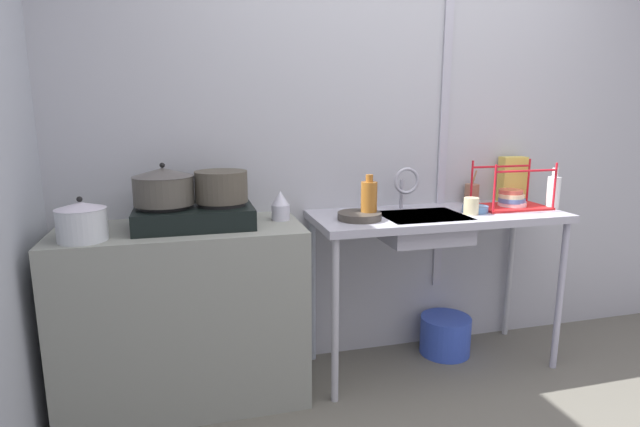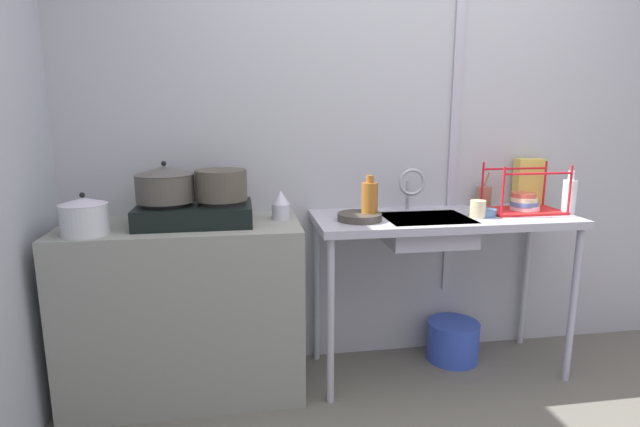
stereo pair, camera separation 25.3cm
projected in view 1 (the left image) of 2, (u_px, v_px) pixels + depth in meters
wall_back at (390, 144)px, 2.89m from camera, size 4.43×0.10×2.46m
wall_metal_strip at (444, 123)px, 2.89m from camera, size 0.05×0.01×1.97m
counter_concrete at (185, 315)px, 2.46m from camera, size 1.15×0.53×0.88m
counter_sink at (437, 227)px, 2.72m from camera, size 1.37×0.53×0.88m
stove at (194, 216)px, 2.38m from camera, size 0.55×0.34×0.11m
pot_on_left_burner at (164, 186)px, 2.31m from camera, size 0.28×0.28×0.19m
pot_on_right_burner at (221, 186)px, 2.38m from camera, size 0.25×0.25×0.15m
pot_beside_stove at (82, 221)px, 2.12m from camera, size 0.21×0.21×0.19m
percolator at (280, 206)px, 2.52m from camera, size 0.09×0.09×0.15m
sink_basin at (423, 228)px, 2.66m from camera, size 0.44×0.35×0.13m
faucet at (406, 183)px, 2.74m from camera, size 0.15×0.08×0.24m
frying_pan at (359, 216)px, 2.54m from camera, size 0.22×0.22×0.04m
dish_rack at (511, 200)px, 2.83m from camera, size 0.40×0.24×0.26m
cup_by_rack at (471, 206)px, 2.66m from camera, size 0.08×0.08×0.09m
small_bowl_on_drainboard at (475, 209)px, 2.72m from camera, size 0.14×0.14×0.04m
bottle_by_sink at (369, 200)px, 2.54m from camera, size 0.08×0.08×0.23m
bottle_by_rack at (553, 192)px, 2.81m from camera, size 0.07×0.07×0.23m
cereal_box at (512, 179)px, 3.03m from camera, size 0.16×0.08×0.27m
utensil_jar at (472, 194)px, 2.97m from camera, size 0.08×0.08×0.20m
bucket_on_floor at (445, 335)px, 2.99m from camera, size 0.29×0.29×0.22m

